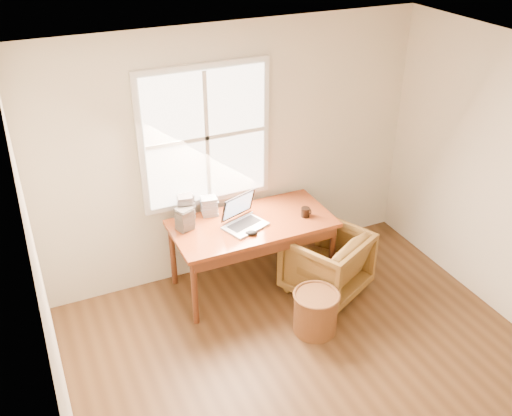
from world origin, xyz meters
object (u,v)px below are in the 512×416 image
at_px(wicker_stool, 315,312).
at_px(coffee_mug, 305,212).
at_px(armchair, 326,262).
at_px(laptop, 245,214).
at_px(desk, 252,224).
at_px(cd_stack_a, 186,205).

xyz_separation_m(wicker_stool, coffee_mug, (0.29, 0.77, 0.60)).
height_order(armchair, laptop, laptop).
relative_size(desk, cd_stack_a, 5.88).
relative_size(wicker_stool, laptop, 0.98).
bearing_deg(desk, wicker_stool, -75.10).
bearing_deg(coffee_mug, armchair, -82.83).
bearing_deg(laptop, desk, 12.22).
xyz_separation_m(armchair, laptop, (-0.74, 0.34, 0.56)).
height_order(desk, laptop, laptop).
height_order(desk, wicker_stool, desk).
bearing_deg(coffee_mug, desk, 152.94).
xyz_separation_m(armchair, cd_stack_a, (-1.19, 0.77, 0.55)).
relative_size(laptop, coffee_mug, 4.26).
xyz_separation_m(wicker_stool, laptop, (-0.34, 0.83, 0.70)).
height_order(wicker_stool, cd_stack_a, cd_stack_a).
height_order(armchair, cd_stack_a, cd_stack_a).
bearing_deg(cd_stack_a, desk, -32.99).
relative_size(desk, armchair, 2.16).
height_order(armchair, coffee_mug, coffee_mug).
bearing_deg(wicker_stool, laptop, 112.12).
xyz_separation_m(laptop, cd_stack_a, (-0.45, 0.42, -0.01)).
height_order(desk, cd_stack_a, cd_stack_a).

